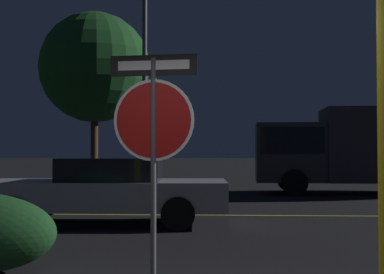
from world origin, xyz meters
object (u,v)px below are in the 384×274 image
stop_sign (154,121)px  tree_1 (95,68)px  passing_car_2 (106,190)px  street_lamp (145,48)px  delivery_truck (344,148)px

stop_sign → tree_1: (-4.70, 17.32, 3.37)m
passing_car_2 → street_lamp: street_lamp is taller
stop_sign → delivery_truck: bearing=74.8°
passing_car_2 → street_lamp: size_ratio=0.60×
passing_car_2 → street_lamp: (-0.33, 7.66, 4.27)m
delivery_truck → street_lamp: size_ratio=0.75×
stop_sign → tree_1: tree_1 is taller
delivery_truck → tree_1: size_ratio=0.80×
stop_sign → passing_car_2: stop_sign is taller
street_lamp → stop_sign: bearing=-81.6°
passing_car_2 → street_lamp: 8.78m
passing_car_2 → stop_sign: bearing=-164.3°
stop_sign → tree_1: bearing=111.4°
stop_sign → delivery_truck: size_ratio=0.40×
passing_car_2 → tree_1: (-3.23, 12.77, 4.43)m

